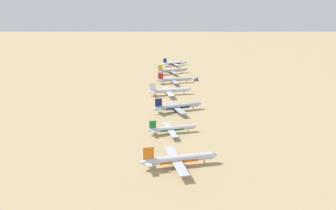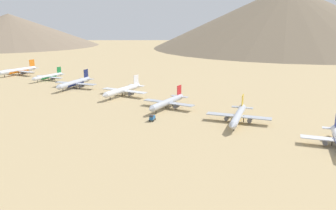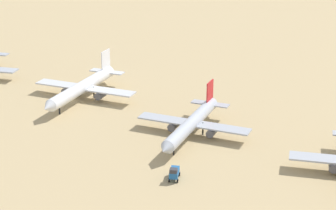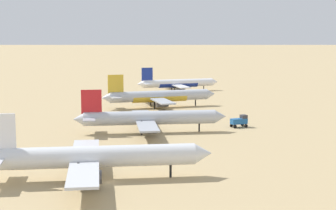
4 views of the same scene
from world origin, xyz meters
The scene contains 4 objects.
ground_plane centered at (0.00, 0.00, 0.00)m, with size 1950.44×1950.44×0.00m, color tan.
parked_jet_3 centered at (-3.83, 2.45, 4.82)m, with size 49.54×40.14×14.32m.
parked_jet_4 centered at (11.91, 52.19, 4.48)m, with size 46.01×37.27×13.30m.
service_truck centered at (41.41, 58.44, 2.08)m, with size 5.62×3.87×3.90m.
Camera 3 is at (174.08, 114.23, 76.17)m, focal length 63.07 mm.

